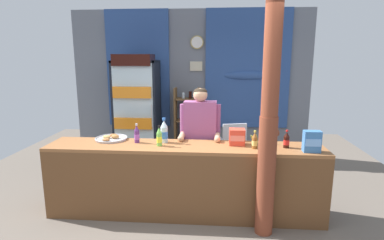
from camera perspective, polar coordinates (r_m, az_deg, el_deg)
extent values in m
plane|color=#665B51|center=(4.82, -2.06, -12.62)|extent=(7.32, 7.32, 0.00)
cube|color=slate|center=(6.16, -0.27, 6.55)|extent=(4.64, 0.12, 2.86)
cube|color=#2D4C89|center=(6.22, -9.93, 9.26)|extent=(1.24, 0.04, 2.25)
ellipsoid|color=#2D4C89|center=(6.21, -9.94, 8.21)|extent=(0.68, 0.10, 0.16)
cube|color=#2D4C89|center=(6.06, 10.20, 9.18)|extent=(1.60, 0.04, 2.25)
ellipsoid|color=#2D4C89|center=(6.04, 10.18, 8.11)|extent=(0.88, 0.10, 0.16)
cylinder|color=tan|center=(6.05, 0.94, 14.16)|extent=(0.25, 0.03, 0.25)
cylinder|color=white|center=(6.04, 0.93, 14.17)|extent=(0.21, 0.01, 0.21)
cube|color=beige|center=(6.05, 0.78, 9.92)|extent=(0.24, 0.02, 0.18)
cube|color=#935B33|center=(3.82, -1.42, -4.98)|extent=(3.41, 0.56, 0.04)
cube|color=brown|center=(3.74, -1.81, -12.81)|extent=(3.41, 0.04, 0.87)
cube|color=brown|center=(4.46, -23.54, -9.68)|extent=(0.08, 0.50, 0.87)
cube|color=brown|center=(4.16, 22.58, -11.15)|extent=(0.08, 0.50, 0.87)
cylinder|color=brown|center=(3.57, 13.51, -10.13)|extent=(0.20, 0.20, 1.36)
cylinder|color=brown|center=(3.32, 14.65, 12.19)|extent=(0.18, 0.18, 1.36)
ellipsoid|color=brown|center=(3.43, 15.39, -2.33)|extent=(0.06, 0.05, 0.08)
cube|color=black|center=(6.12, -9.41, 1.85)|extent=(0.80, 0.04, 1.91)
cube|color=black|center=(5.96, -13.58, 1.43)|extent=(0.04, 0.59, 1.91)
cube|color=black|center=(5.77, -6.41, 1.36)|extent=(0.04, 0.59, 1.91)
cube|color=black|center=(5.77, -10.39, 10.58)|extent=(0.80, 0.59, 0.04)
cube|color=black|center=(6.08, -9.74, -7.12)|extent=(0.80, 0.59, 0.08)
cube|color=silver|center=(5.58, -10.79, 1.39)|extent=(0.74, 0.02, 1.75)
cylinder|color=#B7B7BC|center=(5.48, -7.44, 0.77)|extent=(0.02, 0.02, 0.40)
cube|color=silver|center=(5.91, -9.96, -1.01)|extent=(0.72, 0.51, 0.02)
cube|color=orange|center=(5.77, -10.29, -0.20)|extent=(0.68, 0.47, 0.20)
cube|color=silver|center=(5.81, -10.16, 4.33)|extent=(0.72, 0.51, 0.02)
cube|color=orange|center=(5.69, -10.49, 5.27)|extent=(0.68, 0.47, 0.20)
cube|color=silver|center=(5.77, -10.36, 9.79)|extent=(0.72, 0.51, 0.02)
cube|color=black|center=(5.65, -10.70, 10.86)|extent=(0.68, 0.47, 0.20)
cube|color=brown|center=(5.99, -3.04, -0.71)|extent=(0.04, 0.28, 1.40)
cube|color=brown|center=(5.95, 1.16, -0.79)|extent=(0.04, 0.28, 1.40)
cube|color=brown|center=(5.88, -0.96, 3.92)|extent=(0.44, 0.28, 0.02)
cylinder|color=silver|center=(5.88, -1.61, 4.57)|extent=(0.05, 0.05, 0.11)
cylinder|color=black|center=(5.86, -0.32, 4.68)|extent=(0.06, 0.06, 0.13)
cube|color=brown|center=(5.95, -0.95, -0.09)|extent=(0.44, 0.28, 0.02)
cylinder|color=#56286B|center=(5.94, -1.59, 0.72)|extent=(0.05, 0.05, 0.15)
cylinder|color=brown|center=(5.93, -0.32, 0.57)|extent=(0.06, 0.06, 0.12)
cube|color=brown|center=(6.05, -0.94, -3.98)|extent=(0.44, 0.28, 0.02)
cylinder|color=black|center=(6.04, -1.56, -3.25)|extent=(0.06, 0.06, 0.13)
cylinder|color=silver|center=(6.02, -0.31, -3.17)|extent=(0.05, 0.05, 0.16)
cube|color=silver|center=(5.57, 7.19, -4.49)|extent=(0.54, 0.54, 0.04)
cube|color=silver|center=(5.33, 7.88, -2.80)|extent=(0.41, 0.14, 0.40)
cylinder|color=silver|center=(5.87, 8.38, -5.94)|extent=(0.04, 0.04, 0.44)
cylinder|color=silver|center=(5.76, 4.77, -6.18)|extent=(0.04, 0.04, 0.44)
cylinder|color=silver|center=(5.53, 9.61, -7.10)|extent=(0.04, 0.04, 0.44)
cylinder|color=silver|center=(5.41, 5.78, -7.38)|extent=(0.04, 0.04, 0.44)
cube|color=silver|center=(5.60, 9.19, -3.19)|extent=(0.14, 0.39, 0.03)
cube|color=silver|center=(5.49, 5.22, -3.40)|extent=(0.14, 0.39, 0.03)
cylinder|color=#28282D|center=(4.38, 0.25, -9.25)|extent=(0.11, 0.11, 0.84)
cylinder|color=#28282D|center=(4.37, 2.71, -9.31)|extent=(0.11, 0.11, 0.84)
cube|color=#934C7F|center=(4.18, 1.53, -0.32)|extent=(0.44, 0.20, 0.56)
sphere|color=tan|center=(4.12, 1.55, 4.64)|extent=(0.19, 0.19, 0.19)
ellipsoid|color=#2D2319|center=(4.12, 1.56, 5.25)|extent=(0.18, 0.18, 0.10)
cylinder|color=#934C7F|center=(4.19, -1.68, 0.22)|extent=(0.08, 0.08, 0.41)
cylinder|color=tan|center=(4.09, -1.89, -2.98)|extent=(0.07, 0.26, 0.07)
sphere|color=tan|center=(3.97, -2.10, -3.45)|extent=(0.08, 0.08, 0.08)
cylinder|color=#934C7F|center=(4.17, 4.76, 0.12)|extent=(0.08, 0.08, 0.41)
cylinder|color=tan|center=(4.07, 4.71, -3.11)|extent=(0.07, 0.26, 0.07)
sphere|color=tan|center=(3.94, 4.71, -3.59)|extent=(0.08, 0.08, 0.08)
cylinder|color=silver|center=(3.93, -5.16, -2.75)|extent=(0.09, 0.09, 0.20)
cone|color=silver|center=(3.90, -5.20, -0.70)|extent=(0.09, 0.09, 0.09)
cylinder|color=blue|center=(3.89, -5.21, 0.17)|extent=(0.04, 0.04, 0.03)
cylinder|color=blue|center=(3.93, -5.16, -2.75)|extent=(0.09, 0.09, 0.09)
cylinder|color=black|center=(3.87, 17.04, -3.95)|extent=(0.07, 0.07, 0.14)
cone|color=black|center=(3.84, 17.12, -2.53)|extent=(0.07, 0.07, 0.06)
cylinder|color=red|center=(3.83, 17.16, -1.93)|extent=(0.03, 0.03, 0.02)
cylinder|color=red|center=(3.87, 17.04, -3.95)|extent=(0.07, 0.07, 0.06)
cylinder|color=#56286B|center=(3.97, -10.15, -3.06)|extent=(0.06, 0.06, 0.15)
cone|color=#56286B|center=(3.95, -10.20, -1.50)|extent=(0.06, 0.06, 0.07)
cylinder|color=silver|center=(3.94, -10.23, -0.83)|extent=(0.03, 0.03, 0.02)
cylinder|color=purple|center=(3.97, -10.15, -3.06)|extent=(0.06, 0.06, 0.07)
cylinder|color=#75C64C|center=(3.80, -6.06, -3.59)|extent=(0.07, 0.07, 0.16)
cone|color=#75C64C|center=(3.77, -6.09, -1.90)|extent=(0.07, 0.07, 0.07)
cylinder|color=black|center=(3.76, -6.11, -1.17)|extent=(0.03, 0.03, 0.03)
cylinder|color=yellow|center=(3.80, -6.06, -3.59)|extent=(0.07, 0.07, 0.07)
cylinder|color=brown|center=(3.74, 11.48, -4.17)|extent=(0.06, 0.06, 0.14)
cone|color=brown|center=(3.72, 11.54, -2.71)|extent=(0.06, 0.06, 0.06)
cylinder|color=#E5CC4C|center=(3.71, 11.57, -2.09)|extent=(0.03, 0.03, 0.02)
cylinder|color=#E5D166|center=(3.74, 11.48, -4.17)|extent=(0.07, 0.07, 0.06)
cube|color=#E5422D|center=(3.86, 8.31, -3.10)|extent=(0.19, 0.16, 0.20)
cube|color=#FF826D|center=(3.78, 8.39, -3.42)|extent=(0.17, 0.00, 0.07)
cube|color=#3D75B7|center=(3.78, 21.27, -3.71)|extent=(0.19, 0.11, 0.25)
cube|color=#7CB5F7|center=(3.73, 21.52, -3.95)|extent=(0.17, 0.00, 0.09)
cylinder|color=#BCBCC1|center=(4.20, -14.69, -3.42)|extent=(0.40, 0.40, 0.02)
torus|color=#BCBCC1|center=(4.20, -14.70, -3.24)|extent=(0.42, 0.42, 0.02)
ellipsoid|color=#B2753D|center=(4.18, -14.01, -2.99)|extent=(0.11, 0.08, 0.05)
ellipsoid|color=#A36638|center=(4.28, -14.29, -2.73)|extent=(0.11, 0.06, 0.04)
ellipsoid|color=tan|center=(4.22, -15.47, -3.00)|extent=(0.10, 0.08, 0.04)
ellipsoid|color=#A36638|center=(4.08, -15.62, -3.52)|extent=(0.10, 0.09, 0.04)
ellipsoid|color=#B7C647|center=(3.95, 11.20, -3.51)|extent=(0.08, 0.04, 0.13)
ellipsoid|color=#B7C647|center=(3.97, 11.80, -3.43)|extent=(0.06, 0.04, 0.13)
ellipsoid|color=#B7C647|center=(3.96, 12.47, -3.52)|extent=(0.04, 0.04, 0.13)
ellipsoid|color=#B7C647|center=(3.97, 13.10, -3.35)|extent=(0.08, 0.04, 0.15)
ellipsoid|color=#B7C647|center=(3.97, 13.75, -3.44)|extent=(0.10, 0.04, 0.14)
cylinder|color=olive|center=(3.95, 12.50, -2.45)|extent=(0.02, 0.02, 0.05)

